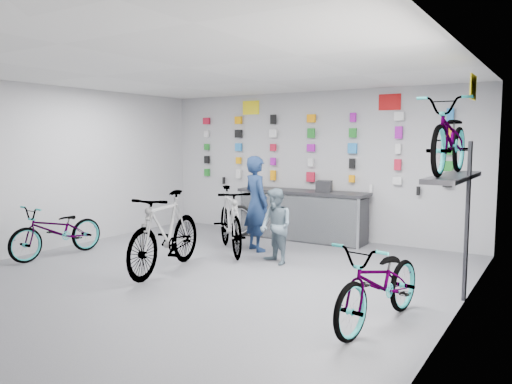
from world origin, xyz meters
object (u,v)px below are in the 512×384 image
Objects in this scene: bike_right at (380,283)px; clerk at (256,204)px; customer at (276,226)px; bike_service at (230,220)px; bike_left at (57,230)px; counter at (302,216)px; bike_center at (165,232)px.

clerk reaches higher than bike_right.
bike_service is at bearing -166.91° from customer.
customer is at bearing 169.58° from clerk.
clerk is at bearing 7.90° from bike_service.
bike_right reaches higher than bike_left.
counter is 4.72m from bike_right.
bike_service is (-3.41, 2.04, 0.11)m from bike_right.
bike_center is 3.54m from bike_right.
bike_center reaches higher than counter.
bike_right is (2.86, -3.76, -0.01)m from counter.
bike_service is 0.57m from clerk.
bike_left is 3.49m from clerk.
bike_left is 0.89× the size of bike_service.
counter is 2.19× the size of customer.
bike_left is 5.76m from bike_right.
bike_right is at bearing 171.65° from clerk.
bike_left is 0.96× the size of bike_right.
bike_center reaches higher than bike_right.
counter is 1.55× the size of bike_left.
bike_center is 1.18× the size of clerk.
bike_left is 3.79m from customer.
bike_center is at bearing -105.20° from customer.
customer is at bearing -58.88° from bike_service.
counter is at bearing 27.18° from bike_service.
clerk is (2.65, 2.24, 0.41)m from bike_left.
customer reaches higher than bike_center.
bike_service is at bearing -107.78° from counter.
counter reaches higher than bike_left.
bike_right is 2.92m from customer.
bike_center is at bearing -101.15° from counter.
counter is at bearing -71.09° from clerk.
customer is (0.54, -1.99, 0.13)m from counter.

